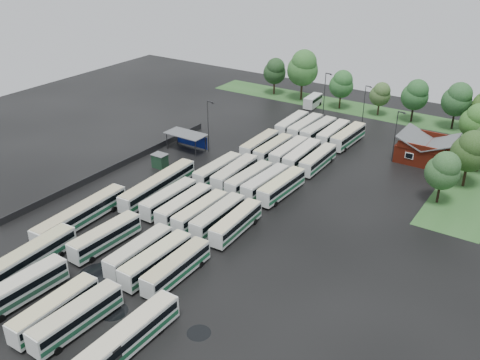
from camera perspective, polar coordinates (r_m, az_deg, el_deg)
The scene contains 57 objects.
ground at distance 82.59m, azimuth -5.78°, elevation -4.28°, with size 160.00×160.00×0.00m, color black.
brick_building at distance 107.34m, azimuth 19.24°, elevation 2.87°, with size 10.07×8.60×5.39m.
wash_shed at distance 106.52m, azimuth -5.66°, elevation 4.73°, with size 8.20×4.20×3.58m.
utility_hut at distance 99.99m, azimuth -8.54°, elevation 2.06°, with size 2.70×2.20×2.62m.
grass_strip_north at distance 133.78m, azimuth 12.70°, elevation 7.36°, with size 80.00×10.00×0.01m, color #295422.
grass_strip_east at distance 106.48m, azimuth 24.22°, elevation 0.69°, with size 10.00×50.00×0.01m, color #295422.
west_fence at distance 101.22m, azimuth -12.78°, elevation 1.54°, with size 0.10×50.00×1.20m, color #2D2D30.
bus_r0c0 at distance 70.31m, azimuth -22.28°, elevation -10.65°, with size 2.95×11.86×3.28m.
bus_r0c2 at distance 65.81m, azimuth -19.16°, elevation -12.91°, with size 2.59×11.38×3.16m.
bus_r0c3 at distance 63.92m, azimuth -17.03°, elevation -13.84°, with size 2.83×11.63×3.22m.
bus_r1c0 at distance 77.15m, azimuth -14.17°, elevation -5.89°, with size 2.82×11.46×3.17m.
bus_r1c2 at distance 73.12m, azimuth -10.69°, elevation -7.48°, with size 2.49×11.19×3.11m.
bus_r1c3 at distance 70.94m, azimuth -8.92°, elevation -8.40°, with size 2.67×11.71×3.25m.
bus_r1c4 at distance 69.31m, azimuth -6.79°, elevation -9.22°, with size 2.56×11.36×3.15m.
bus_r2c0 at distance 85.34m, azimuth -7.57°, elevation -1.98°, with size 2.45×11.34×3.15m.
bus_r2c1 at distance 83.01m, azimuth -5.95°, elevation -2.72°, with size 2.63×11.53×3.20m.
bus_r2c2 at distance 81.16m, azimuth -4.23°, elevation -3.41°, with size 2.49×11.19×3.11m.
bus_r2c3 at distance 79.86m, azimuth -2.36°, elevation -3.86°, with size 2.55×11.36×3.15m.
bus_r2c4 at distance 78.16m, azimuth -0.42°, elevation -4.58°, with size 2.85×11.27×3.11m.
bus_r3c0 at distance 94.27m, azimuth -2.37°, elevation 1.08°, with size 2.61×11.43×3.17m.
bus_r3c1 at distance 92.89m, azimuth -0.55°, elevation 0.75°, with size 2.93×11.89×3.29m.
bus_r3c2 at distance 91.00m, azimuth 0.99°, elevation 0.12°, with size 2.81×11.31×3.13m.
bus_r3c3 at distance 89.84m, azimuth 2.73°, elevation -0.26°, with size 2.92×11.42×3.15m.
bus_r3c4 at distance 88.66m, azimuth 4.45°, elevation -0.67°, with size 2.83×11.55×3.19m.
bus_r4c0 at distance 105.04m, azimuth 2.12°, elevation 3.80°, with size 2.73×11.46×3.17m.
bus_r4c1 at distance 103.20m, azimuth 3.59°, elevation 3.33°, with size 2.46×11.21×3.11m.
bus_r4c2 at distance 102.15m, azimuth 5.24°, elevation 3.03°, with size 2.43×11.26×3.13m.
bus_r4c3 at distance 100.64m, azimuth 6.64°, elevation 2.63°, with size 2.77×11.72×3.25m.
bus_r4c4 at distance 99.38m, azimuth 8.32°, elevation 2.17°, with size 2.51×11.22×3.11m.
bus_r5c0 at distance 116.23m, azimuth 5.57°, elevation 5.95°, with size 2.90×11.63×3.21m.
bus_r5c1 at distance 114.62m, azimuth 6.99°, elevation 5.61°, with size 2.58×11.87×3.30m.
bus_r5c2 at distance 113.32m, azimuth 8.37°, elevation 5.27°, with size 2.88×11.76×3.25m.
bus_r5c3 at distance 112.12m, azimuth 9.91°, elevation 4.90°, with size 2.54×11.51×3.20m.
bus_r5c4 at distance 111.05m, azimuth 11.46°, elevation 4.57°, with size 2.84×11.71×3.24m.
artic_bus_west_a at distance 74.85m, azimuth -22.58°, elevation -8.30°, with size 3.30×17.62×3.25m.
artic_bus_west_b at distance 89.79m, azimuth -8.72°, elevation -0.53°, with size 3.30×17.44×3.22m.
artic_bus_west_c at distance 83.54m, azimuth -16.62°, elevation -3.57°, with size 3.19×17.21×3.18m.
artic_bus_east at distance 59.18m, azimuth -13.16°, elevation -17.03°, with size 2.57×17.50×3.25m.
minibus at distance 133.12m, azimuth 7.78°, elevation 8.38°, with size 2.79×6.56×2.80m.
tree_north_0 at distance 141.06m, azimuth 3.75°, elevation 11.54°, with size 5.83×5.83×9.66m.
tree_north_1 at distance 136.53m, azimuth 6.74°, elevation 11.82°, with size 7.77×7.77×12.86m.
tree_north_2 at distance 131.70m, azimuth 10.80°, elevation 10.05°, with size 5.77×5.77×9.56m.
tree_north_3 at distance 129.16m, azimuth 14.76°, elevation 8.87°, with size 4.83×4.83×8.00m.
tree_north_4 at distance 126.48m, azimuth 18.22°, elevation 8.66°, with size 6.01×6.01×9.96m.
tree_north_5 at distance 124.78m, azimuth 22.20°, elevation 8.00°, with size 6.40×6.40×10.59m.
tree_east_0 at distance 90.30m, azimuth 20.89°, elevation 0.99°, with size 5.51×5.51×9.12m.
tree_east_1 at distance 97.55m, azimuth 23.41°, elevation 2.88°, with size 6.24×6.24×10.34m.
tree_east_3 at distance 113.31m, azimuth 23.94°, elevation 5.79°, with size 6.11×6.11×10.11m.
lamp_post_ne at distance 103.77m, azimuth 16.32°, elevation 4.86°, with size 1.54×0.30×10.01m.
lamp_post_nw at distance 104.09m, azimuth -3.37°, elevation 6.13°, with size 1.62×0.32×10.50m.
lamp_post_back_w at distance 124.79m, azimuth 9.07°, elevation 9.27°, with size 1.62×0.31×10.50m.
lamp_post_back_e at distance 121.30m, azimuth 13.16°, elevation 8.03°, with size 1.41×0.28×9.17m.
puddle_0 at distance 72.78m, azimuth -14.76°, elevation -9.75°, with size 5.55×5.55×0.01m, color black.
puddle_1 at distance 66.49m, azimuth -13.36°, elevation -13.48°, with size 3.53×3.53×0.01m, color black.
puddle_2 at distance 87.59m, azimuth -9.30°, elevation -2.61°, with size 4.57×4.57×0.01m, color black.
puddle_3 at distance 76.74m, azimuth -3.64°, elevation -6.77°, with size 2.96×2.96×0.01m, color black.
puddle_4 at distance 62.22m, azimuth -4.41°, elevation -15.95°, with size 2.75×2.75×0.01m, color black.
Camera 1 is at (46.06, -54.47, 41.63)m, focal length 40.00 mm.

